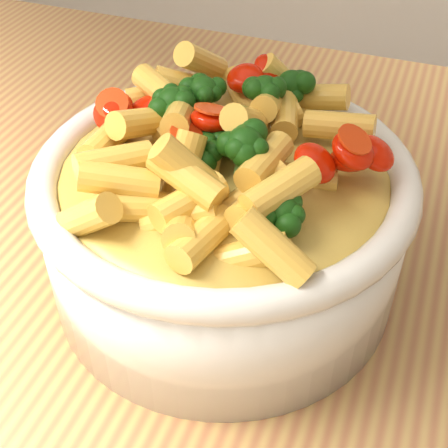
% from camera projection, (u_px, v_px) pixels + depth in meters
% --- Properties ---
extents(table, '(1.20, 0.80, 0.90)m').
position_uv_depth(table, '(239.00, 323.00, 0.60)').
color(table, '#AF874B').
rests_on(table, ground).
extents(serving_bowl, '(0.27, 0.27, 0.12)m').
position_uv_depth(serving_bowl, '(224.00, 223.00, 0.46)').
color(serving_bowl, silver).
rests_on(serving_bowl, table).
extents(pasta_salad, '(0.21, 0.21, 0.05)m').
position_uv_depth(pasta_salad, '(224.00, 141.00, 0.42)').
color(pasta_salad, '#FAC44F').
rests_on(pasta_salad, serving_bowl).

